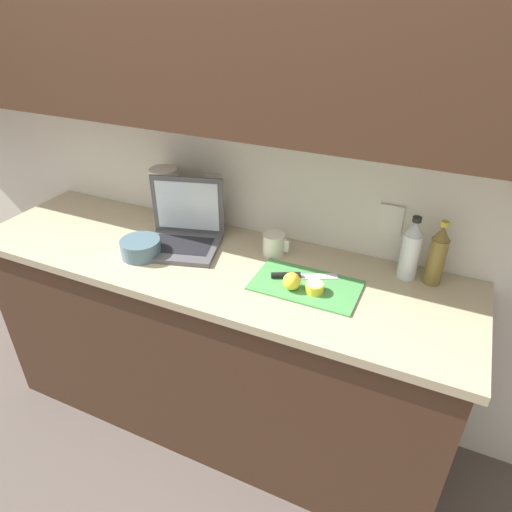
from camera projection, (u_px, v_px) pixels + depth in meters
ground_plane at (219, 413)px, 2.31m from camera, size 12.00×12.00×0.00m
wall_back at (232, 82)px, 1.68m from camera, size 5.20×0.38×2.60m
counter_unit at (211, 341)px, 2.08m from camera, size 2.08×0.60×0.91m
laptop at (184, 230)px, 1.92m from camera, size 0.37×0.33×0.27m
cutting_board at (306, 285)px, 1.68m from camera, size 0.39×0.23×0.01m
knife at (293, 275)px, 1.71m from camera, size 0.24×0.14×0.02m
lemon_half_cut at (315, 287)px, 1.63m from camera, size 0.07×0.07×0.04m
lemon_whole_beside at (292, 281)px, 1.64m from camera, size 0.07×0.07×0.07m
bottle_green_soda at (411, 250)px, 1.68m from camera, size 0.07×0.07×0.25m
bottle_oil_tall at (437, 256)px, 1.64m from camera, size 0.06×0.06×0.25m
measuring_cup at (274, 244)px, 1.86m from camera, size 0.11×0.09×0.09m
bowl_white at (141, 248)px, 1.85m from camera, size 0.16×0.16×0.07m
paper_towel_roll at (166, 196)px, 2.06m from camera, size 0.12×0.12×0.26m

